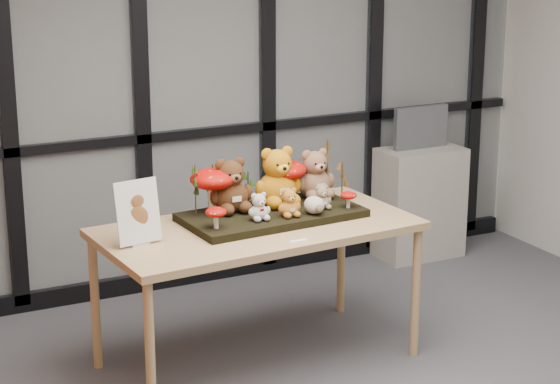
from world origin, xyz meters
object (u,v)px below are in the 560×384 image
cabinet (419,203)px  bear_tan_back (315,171)px  display_table (257,236)px  sign_holder (138,215)px  diorama_tray (272,215)px  mushroom_back_right (286,179)px  mushroom_front_right (348,199)px  bear_beige_small (322,196)px  mushroom_front_left (216,217)px  plush_cream_hedgehog (314,204)px  bear_pooh_yellow (277,173)px  mushroom_back_left (213,189)px  bear_small_yellow (289,201)px  bear_white_bow (259,205)px  monitor (421,127)px  bear_brown_medium (230,182)px

cabinet → bear_tan_back: bearing=-146.6°
display_table → sign_holder: (-0.69, -0.02, 0.23)m
display_table → diorama_tray: size_ratio=1.79×
mushroom_back_right → mushroom_front_right: (0.26, -0.28, -0.08)m
bear_beige_small → mushroom_front_left: (-0.68, -0.07, -0.01)m
mushroom_front_left → bear_beige_small: bearing=5.8°
diorama_tray → plush_cream_hedgehog: (0.19, -0.15, 0.08)m
bear_pooh_yellow → mushroom_front_left: bear_pooh_yellow is taller
mushroom_back_left → mushroom_front_right: bearing=-19.2°
bear_beige_small → sign_holder: sign_holder is taller
bear_small_yellow → bear_beige_small: bearing=7.5°
bear_tan_back → plush_cream_hedgehog: (-0.16, -0.29, -0.10)m
bear_small_yellow → mushroom_front_left: size_ratio=1.38×
bear_white_bow → mushroom_back_left: mushroom_back_left is taller
mushroom_back_right → cabinet: size_ratio=0.33×
bear_pooh_yellow → sign_holder: (-0.90, -0.21, -0.07)m
display_table → bear_pooh_yellow: bearing=37.1°
display_table → mushroom_back_left: 0.36m
sign_holder → cabinet: size_ratio=0.42×
mushroom_front_left → sign_holder: (-0.41, 0.05, 0.06)m
bear_beige_small → cabinet: bear_beige_small is taller
bear_pooh_yellow → mushroom_back_right: (0.07, 0.04, -0.05)m
diorama_tray → bear_small_yellow: 0.17m
plush_cream_hedgehog → mushroom_front_right: plush_cream_hedgehog is taller
mushroom_front_right → monitor: bearing=42.7°
diorama_tray → plush_cream_hedgehog: bearing=-41.4°
mushroom_front_right → bear_brown_medium: bearing=159.0°
sign_holder → mushroom_front_left: bearing=-15.1°
bear_pooh_yellow → monitor: (1.63, 0.96, -0.07)m
display_table → bear_beige_small: 0.44m
bear_beige_small → display_table: bearing=175.5°
mushroom_back_left → mushroom_front_right: size_ratio=2.65×
bear_beige_small → monitor: bearing=34.7°
diorama_tray → bear_tan_back: (0.35, 0.15, 0.18)m
mushroom_front_left → sign_holder: size_ratio=0.37×
bear_tan_back → mushroom_front_left: bear_tan_back is taller
mushroom_front_left → bear_small_yellow: bearing=2.9°
plush_cream_hedgehog → cabinet: bearing=34.3°
diorama_tray → mushroom_back_right: mushroom_back_right is taller
bear_pooh_yellow → sign_holder: bearing=-170.7°
bear_pooh_yellow → plush_cream_hedgehog: 0.31m
diorama_tray → mushroom_front_left: bearing=-163.5°
diorama_tray → mushroom_front_left: (-0.40, -0.15, 0.09)m
diorama_tray → bear_brown_medium: 0.30m
bear_tan_back → mushroom_back_left: size_ratio=1.15×
bear_tan_back → mushroom_front_right: size_ratio=3.04×
bear_pooh_yellow → mushroom_front_left: size_ratio=2.91×
bear_small_yellow → plush_cream_hedgehog: bearing=-12.0°
plush_cream_hedgehog → sign_holder: 1.01m
mushroom_back_left → mushroom_back_right: (0.47, 0.03, -0.01)m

